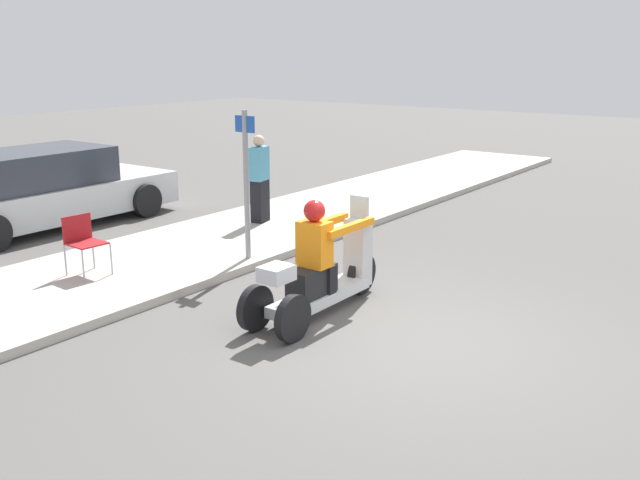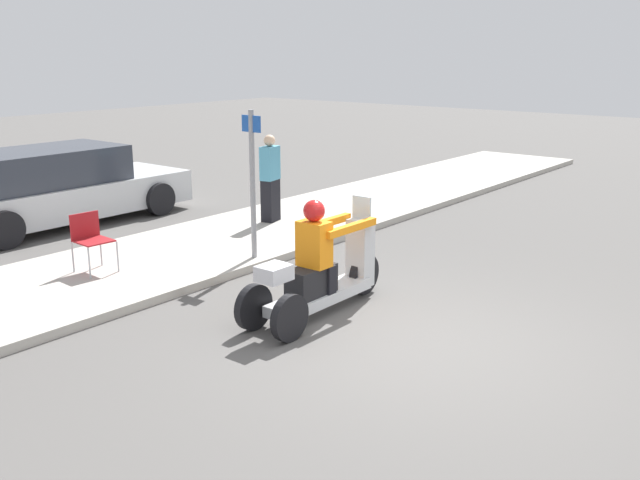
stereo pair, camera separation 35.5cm
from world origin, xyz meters
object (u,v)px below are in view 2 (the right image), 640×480
object	(u,v)px
street_sign	(253,179)
motorcycle_trike	(320,273)
folding_chair_set_back	(90,236)
spectator_end_of_line	(270,180)
parked_car_lot_center	(55,188)

from	to	relation	value
street_sign	motorcycle_trike	bearing A→B (deg)	-115.67
folding_chair_set_back	street_sign	bearing A→B (deg)	-34.52
spectator_end_of_line	folding_chair_set_back	size ratio (longest dim) A/B	1.92
spectator_end_of_line	folding_chair_set_back	world-z (taller)	spectator_end_of_line
motorcycle_trike	spectator_end_of_line	size ratio (longest dim) A/B	1.51
spectator_end_of_line	parked_car_lot_center	bearing A→B (deg)	124.94
motorcycle_trike	parked_car_lot_center	size ratio (longest dim) A/B	0.49
folding_chair_set_back	parked_car_lot_center	world-z (taller)	parked_car_lot_center
spectator_end_of_line	street_sign	world-z (taller)	street_sign
motorcycle_trike	parked_car_lot_center	world-z (taller)	motorcycle_trike
motorcycle_trike	spectator_end_of_line	bearing A→B (deg)	50.16
motorcycle_trike	folding_chair_set_back	world-z (taller)	motorcycle_trike
folding_chair_set_back	spectator_end_of_line	bearing A→B (deg)	1.08
spectator_end_of_line	street_sign	size ratio (longest dim) A/B	0.71
folding_chair_set_back	street_sign	distance (m)	2.44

